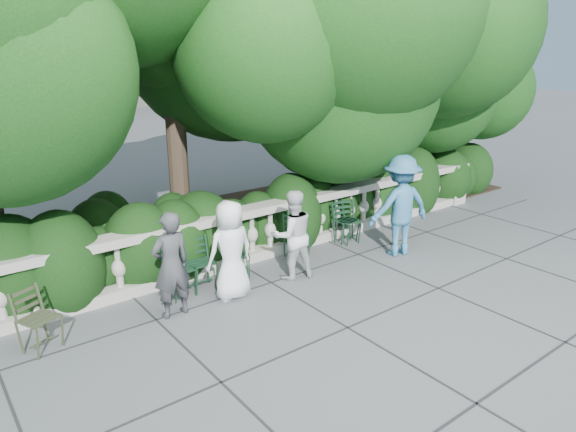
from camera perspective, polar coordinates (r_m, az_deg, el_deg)
ground at (r=8.19m, az=4.30°, el=-8.40°), size 90.00×90.00×0.00m
balustrade at (r=9.31m, az=-3.00°, el=-1.80°), size 12.00×0.44×1.00m
shrub_hedge at (r=10.43m, az=-6.71°, el=-2.52°), size 15.00×2.60×1.70m
tree_canopy at (r=10.30m, az=-4.68°, el=19.77°), size 15.04×6.52×6.78m
chair_a at (r=8.10m, az=-11.20°, el=-9.06°), size 0.48×0.51×0.84m
chair_b at (r=8.28m, az=-9.06°, el=-8.31°), size 0.47×0.51×0.84m
chair_c at (r=8.49m, az=-5.54°, el=-7.44°), size 0.61×0.63×0.84m
chair_d at (r=10.19m, az=7.09°, el=-3.04°), size 0.55×0.58×0.84m
chair_e at (r=9.29m, az=1.24°, el=-5.03°), size 0.57×0.60×0.84m
chair_f at (r=10.14m, az=6.91°, el=-3.13°), size 0.58×0.60×0.84m
chair_weathered at (r=7.33m, az=-24.80°, el=-13.62°), size 0.60×0.62×0.84m
person_businessman at (r=7.76m, az=-6.40°, el=-3.80°), size 0.75×0.49×1.54m
person_woman_grey at (r=7.37m, az=-12.86°, el=-5.32°), size 0.58×0.40×1.55m
person_casual_man at (r=8.39m, az=0.50°, el=-2.11°), size 0.85×0.73×1.50m
person_older_blue at (r=9.53m, az=12.31°, el=1.12°), size 1.34×0.97×1.87m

